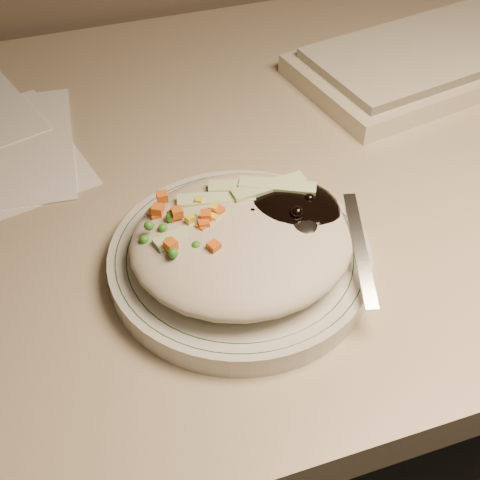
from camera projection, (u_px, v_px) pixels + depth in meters
name	position (u px, v px, depth m)	size (l,w,h in m)	color
desk	(267.00, 276.00, 0.86)	(1.40, 0.70, 0.74)	tan
plate	(240.00, 261.00, 0.59)	(0.23, 0.23, 0.02)	silver
plate_rim	(240.00, 253.00, 0.58)	(0.22, 0.22, 0.00)	#144723
meal	(245.00, 235.00, 0.57)	(0.21, 0.19, 0.05)	#B3AA91
keyboard	(480.00, 43.00, 0.86)	(0.53, 0.27, 0.04)	beige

